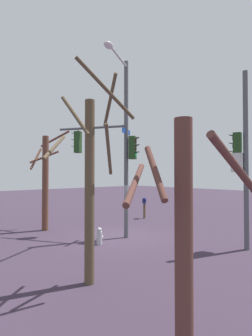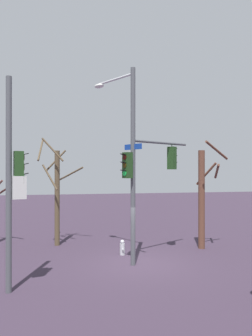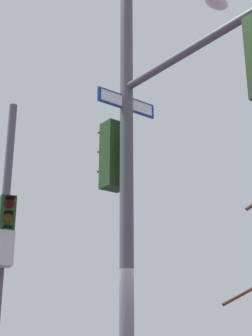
% 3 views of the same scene
% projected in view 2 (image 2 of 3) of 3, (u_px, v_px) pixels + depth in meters
% --- Properties ---
extents(ground_plane, '(80.00, 80.00, 0.00)m').
position_uv_depth(ground_plane, '(138.00, 264.00, 14.21)').
color(ground_plane, '#372A3A').
extents(main_signal_pole_assembly, '(2.91, 4.69, 8.54)m').
position_uv_depth(main_signal_pole_assembly, '(139.00, 155.00, 14.56)').
color(main_signal_pole_assembly, '#4C4F54').
rests_on(main_signal_pole_assembly, ground).
extents(secondary_pole_assembly, '(0.48, 0.74, 7.28)m').
position_uv_depth(secondary_pole_assembly, '(14.00, 181.00, 11.02)').
color(secondary_pole_assembly, '#4C4F54').
rests_on(secondary_pole_assembly, ground).
extents(fire_hydrant, '(0.38, 0.24, 0.73)m').
position_uv_depth(fire_hydrant, '(122.00, 248.00, 15.72)').
color(fire_hydrant, '#B2B2B7').
rests_on(fire_hydrant, ground).
extents(bare_tree_behind_pole, '(2.27, 2.44, 5.87)m').
position_uv_depth(bare_tree_behind_pole, '(57.00, 192.00, 17.73)').
color(bare_tree_behind_pole, brown).
rests_on(bare_tree_behind_pole, ground).
extents(bare_tree_corner, '(2.17, 1.69, 5.54)m').
position_uv_depth(bare_tree_corner, '(203.00, 195.00, 17.00)').
color(bare_tree_corner, brown).
rests_on(bare_tree_corner, ground).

